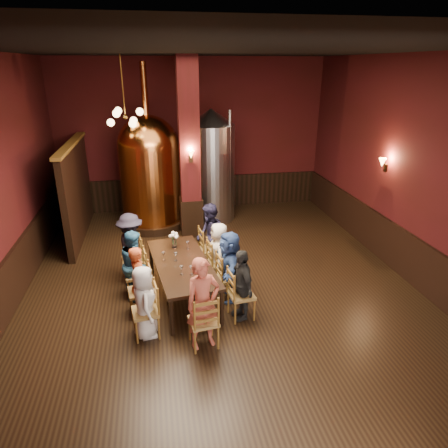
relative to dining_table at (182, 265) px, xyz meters
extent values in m
plane|color=black|center=(0.80, 0.32, -0.69)|extent=(10.00, 10.00, 0.00)
plane|color=black|center=(0.80, 0.32, 3.81)|extent=(10.00, 10.00, 0.00)
cube|color=#420E12|center=(0.80, 5.32, 1.56)|extent=(8.00, 0.02, 4.50)
cube|color=#420E12|center=(0.80, -4.68, 1.56)|extent=(8.00, 0.02, 4.50)
cube|color=#420E12|center=(4.80, 0.32, 1.56)|extent=(0.02, 10.00, 4.50)
cube|color=black|center=(4.76, 0.32, -0.19)|extent=(0.08, 9.90, 1.00)
cube|color=black|center=(0.80, 5.28, -0.19)|extent=(7.90, 0.08, 1.00)
cube|color=black|center=(-3.16, 0.32, -0.19)|extent=(0.08, 9.90, 1.00)
cube|color=#420E12|center=(0.50, 3.12, 1.56)|extent=(0.58, 0.58, 4.50)
cube|color=black|center=(-2.40, 3.52, 0.51)|extent=(0.22, 3.50, 2.40)
cube|color=black|center=(0.00, 0.00, 0.03)|extent=(1.32, 2.51, 0.06)
cylinder|color=black|center=(-0.28, -1.19, -0.34)|extent=(0.07, 0.07, 0.69)
cylinder|color=black|center=(0.59, -1.07, -0.34)|extent=(0.07, 0.07, 0.69)
cylinder|color=black|center=(-0.59, 1.07, -0.34)|extent=(0.07, 0.07, 0.69)
cylinder|color=black|center=(0.28, 1.19, -0.34)|extent=(0.07, 0.07, 0.69)
imported|color=silver|center=(-0.70, -1.11, -0.05)|extent=(0.47, 0.67, 1.28)
imported|color=#AE411D|center=(-0.80, -0.44, -0.02)|extent=(0.41, 0.54, 1.34)
imported|color=#285E88|center=(-0.89, 0.21, 0.00)|extent=(0.33, 0.67, 1.37)
imported|color=black|center=(-0.98, 0.87, 0.05)|extent=(0.82, 1.08, 1.48)
imported|color=black|center=(0.98, -0.87, -0.02)|extent=(0.46, 0.83, 1.33)
imported|color=navy|center=(0.89, -0.21, 0.01)|extent=(0.46, 1.31, 1.40)
imported|color=silver|center=(0.80, 0.44, -0.03)|extent=(0.44, 0.66, 1.32)
imported|color=#1F1C39|center=(0.70, 1.11, 0.06)|extent=(0.36, 0.73, 1.50)
imported|color=#AF4C3A|center=(0.21, -1.54, 0.09)|extent=(0.65, 0.51, 1.55)
cylinder|color=black|center=(-0.52, 3.95, -0.59)|extent=(1.84, 1.84, 0.20)
cylinder|color=#C1692C|center=(-0.52, 3.95, 0.54)|extent=(1.73, 1.73, 2.05)
sphere|color=#C1692C|center=(-0.52, 3.95, 1.56)|extent=(1.64, 1.64, 1.64)
cylinder|color=#C1692C|center=(-0.52, 3.95, 2.99)|extent=(0.16, 0.16, 1.33)
cylinder|color=#B2B2B7|center=(1.22, 4.21, 0.68)|extent=(1.65, 1.65, 2.73)
cone|color=#B2B2B7|center=(1.22, 4.21, 2.26)|extent=(1.31, 1.31, 0.44)
cylinder|color=#B2B2B7|center=(1.65, 3.77, 0.95)|extent=(0.09, 0.09, 3.06)
cylinder|color=white|center=(-0.10, 0.70, 0.15)|extent=(0.10, 0.10, 0.18)
camera|label=1|loc=(-0.40, -6.85, 3.57)|focal=32.00mm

